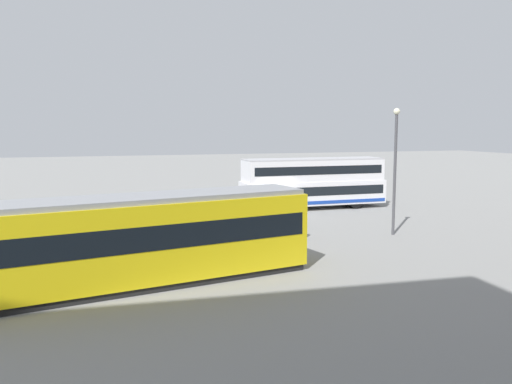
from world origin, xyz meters
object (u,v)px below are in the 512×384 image
double_decker_bus (313,183)px  pedestrian_crossing (300,221)px  tram_yellow (148,238)px  info_sign (180,212)px  pedestrian_near_railing (237,208)px  street_lamp (395,162)px

double_decker_bus → pedestrian_crossing: size_ratio=6.19×
tram_yellow → info_sign: tram_yellow is taller
tram_yellow → info_sign: size_ratio=5.65×
pedestrian_near_railing → street_lamp: street_lamp is taller
double_decker_bus → pedestrian_near_railing: (7.06, 4.48, -0.90)m
street_lamp → pedestrian_near_railing: bearing=-37.9°
tram_yellow → street_lamp: 15.07m
info_sign → pedestrian_crossing: bearing=168.2°
pedestrian_crossing → street_lamp: street_lamp is taller
pedestrian_crossing → tram_yellow: bearing=33.1°
pedestrian_near_railing → pedestrian_crossing: size_ratio=0.99×
pedestrian_near_railing → info_sign: 5.90m
double_decker_bus → pedestrian_crossing: (5.12, 9.85, -0.89)m
pedestrian_near_railing → pedestrian_crossing: (-1.93, 5.37, 0.01)m
pedestrian_crossing → info_sign: size_ratio=0.75×
pedestrian_near_railing → tram_yellow: bearing=58.9°
tram_yellow → info_sign: (-2.38, -6.83, -0.15)m
tram_yellow → pedestrian_crossing: size_ratio=7.54×
tram_yellow → pedestrian_near_railing: 12.78m
double_decker_bus → tram_yellow: bearing=48.5°
double_decker_bus → street_lamp: street_lamp is taller
info_sign → street_lamp: (-11.57, 1.63, 2.45)m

